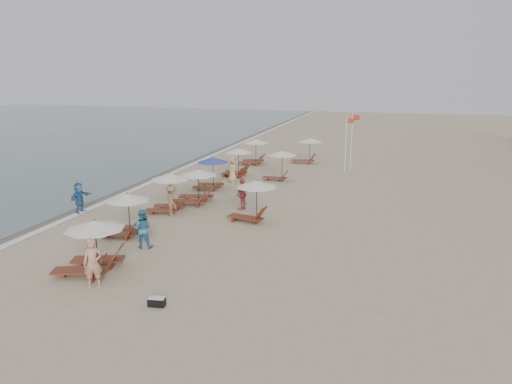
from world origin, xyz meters
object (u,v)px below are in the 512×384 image
(lounger_station_1, at_px, (126,214))
(inland_station_1, at_px, (280,161))
(inland_station_2, at_px, (307,148))
(beachgoer_near, at_px, (93,263))
(lounger_station_4, at_px, (210,173))
(beachgoer_mid_b, at_px, (172,201))
(flag_pole_near, at_px, (346,141))
(lounger_station_0, at_px, (91,247))
(waterline_walker, at_px, (79,198))
(lounger_station_5, at_px, (236,162))
(lounger_station_3, at_px, (194,187))
(beachgoer_mid_a, at_px, (143,228))
(beachgoer_far_b, at_px, (233,169))
(beachgoer_far_a, at_px, (243,194))
(inland_station_0, at_px, (252,197))
(lounger_station_6, at_px, (253,152))
(lounger_station_2, at_px, (167,191))
(duffel_bag, at_px, (157,302))

(lounger_station_1, distance_m, inland_station_1, 14.61)
(inland_station_2, bearing_deg, beachgoer_near, -96.22)
(lounger_station_1, xyz_separation_m, beachgoer_near, (1.98, -5.40, -0.16))
(lounger_station_4, bearing_deg, beachgoer_near, -84.05)
(beachgoer_mid_b, relative_size, flag_pole_near, 0.39)
(lounger_station_0, distance_m, waterline_walker, 8.95)
(lounger_station_5, bearing_deg, lounger_station_4, -93.99)
(inland_station_2, bearing_deg, lounger_station_3, -105.20)
(beachgoer_mid_a, height_order, beachgoer_far_b, beachgoer_far_b)
(waterline_walker, bearing_deg, beachgoer_mid_b, -77.63)
(lounger_station_3, distance_m, lounger_station_5, 8.13)
(lounger_station_5, height_order, flag_pole_near, flag_pole_near)
(beachgoer_near, bearing_deg, inland_station_1, 49.60)
(lounger_station_1, height_order, beachgoer_near, lounger_station_1)
(lounger_station_4, relative_size, beachgoer_far_a, 1.28)
(lounger_station_0, height_order, inland_station_0, inland_station_0)
(lounger_station_4, height_order, inland_station_2, lounger_station_4)
(inland_station_0, xyz_separation_m, inland_station_1, (-0.99, 10.05, 0.09))
(lounger_station_0, xyz_separation_m, beachgoer_far_a, (2.99, 10.13, -0.10))
(lounger_station_6, distance_m, inland_station_0, 16.30)
(waterline_walker, bearing_deg, lounger_station_2, -69.58)
(inland_station_2, height_order, flag_pole_near, flag_pole_near)
(inland_station_0, distance_m, beachgoer_mid_b, 4.62)
(inland_station_2, relative_size, beachgoer_mid_a, 1.52)
(lounger_station_0, bearing_deg, lounger_station_3, 91.40)
(beachgoer_near, xyz_separation_m, duffel_bag, (2.95, -0.67, -0.78))
(beachgoer_far_b, bearing_deg, inland_station_2, -9.00)
(lounger_station_0, relative_size, beachgoer_mid_b, 1.59)
(beachgoer_mid_b, distance_m, beachgoer_far_b, 8.87)
(lounger_station_2, bearing_deg, inland_station_1, 66.97)
(lounger_station_1, xyz_separation_m, beachgoer_mid_b, (0.66, 3.59, -0.24))
(lounger_station_4, relative_size, flag_pole_near, 0.54)
(beachgoer_mid_b, bearing_deg, beachgoer_mid_a, 147.76)
(beachgoer_mid_a, xyz_separation_m, beachgoer_far_a, (2.42, 7.14, 0.04))
(lounger_station_0, bearing_deg, beachgoer_mid_a, 79.19)
(beachgoer_far_a, bearing_deg, flag_pole_near, 177.13)
(lounger_station_3, relative_size, lounger_station_5, 1.14)
(beachgoer_near, distance_m, beachgoer_far_a, 11.49)
(lounger_station_1, height_order, beachgoer_mid_a, lounger_station_1)
(lounger_station_1, height_order, beachgoer_far_b, lounger_station_1)
(lounger_station_5, xyz_separation_m, waterline_walker, (-5.34, -11.82, -0.24))
(lounger_station_6, xyz_separation_m, beachgoer_mid_a, (1.11, -20.77, -0.19))
(lounger_station_2, distance_m, lounger_station_5, 10.28)
(lounger_station_0, xyz_separation_m, beachgoer_far_b, (0.05, 16.68, -0.11))
(inland_station_1, xyz_separation_m, inland_station_2, (0.64, 7.40, -0.13))
(lounger_station_5, distance_m, duffel_bag, 20.98)
(waterline_walker, bearing_deg, duffel_bag, -129.98)
(lounger_station_3, relative_size, beachgoer_near, 1.47)
(lounger_station_0, height_order, lounger_station_3, lounger_station_0)
(beachgoer_mid_a, relative_size, duffel_bag, 2.95)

